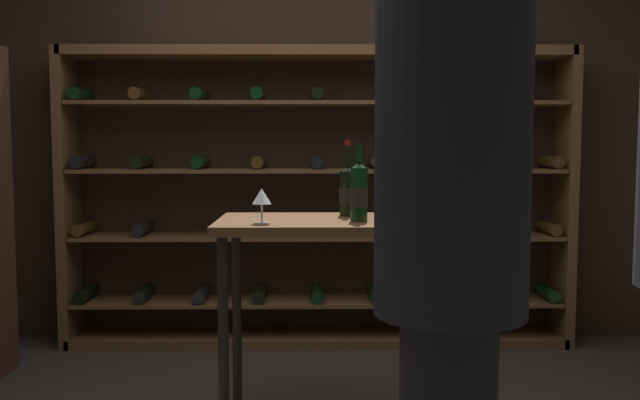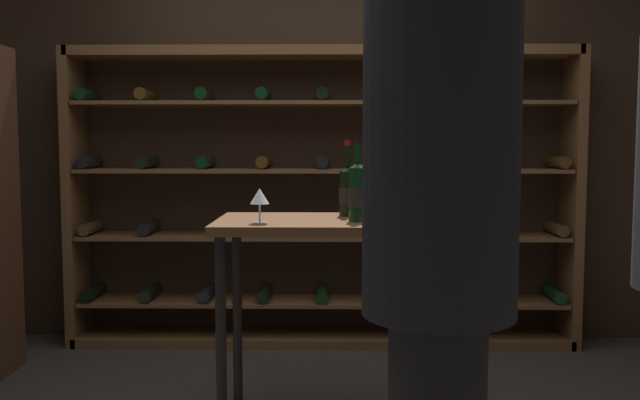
{
  "view_description": "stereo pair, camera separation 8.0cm",
  "coord_description": "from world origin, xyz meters",
  "px_view_note": "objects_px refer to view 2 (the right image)",
  "views": [
    {
      "loc": [
        -0.01,
        -2.9,
        1.28
      ],
      "look_at": [
        0.02,
        0.21,
        1.02
      ],
      "focal_mm": 38.3,
      "sensor_mm": 36.0,
      "label": 1
    },
    {
      "loc": [
        0.07,
        -2.9,
        1.28
      ],
      "look_at": [
        0.02,
        0.21,
        1.02
      ],
      "focal_mm": 38.3,
      "sensor_mm": 36.0,
      "label": 2
    }
  ],
  "objects_px": {
    "wine_bottle_amber_reserve": "(347,190)",
    "wine_rack": "(321,200)",
    "person_host_in_suit": "(439,230)",
    "tasting_table": "(324,251)",
    "wine_bottle_red_label": "(392,186)",
    "wine_glass_stemmed_center": "(260,198)",
    "wine_bottle_green_slim": "(357,191)"
  },
  "relations": [
    {
      "from": "wine_bottle_red_label",
      "to": "wine_glass_stemmed_center",
      "type": "relative_size",
      "value": 2.56
    },
    {
      "from": "wine_rack",
      "to": "wine_bottle_green_slim",
      "type": "relative_size",
      "value": 9.37
    },
    {
      "from": "wine_bottle_green_slim",
      "to": "wine_bottle_amber_reserve",
      "type": "xyz_separation_m",
      "value": [
        -0.04,
        0.22,
        -0.01
      ]
    },
    {
      "from": "wine_glass_stemmed_center",
      "to": "person_host_in_suit",
      "type": "bearing_deg",
      "value": -57.17
    },
    {
      "from": "wine_bottle_amber_reserve",
      "to": "wine_rack",
      "type": "bearing_deg",
      "value": 96.09
    },
    {
      "from": "wine_bottle_red_label",
      "to": "person_host_in_suit",
      "type": "bearing_deg",
      "value": -89.1
    },
    {
      "from": "wine_bottle_green_slim",
      "to": "wine_glass_stemmed_center",
      "type": "xyz_separation_m",
      "value": [
        -0.4,
        -0.09,
        -0.02
      ]
    },
    {
      "from": "tasting_table",
      "to": "wine_bottle_amber_reserve",
      "type": "xyz_separation_m",
      "value": [
        0.1,
        0.14,
        0.26
      ]
    },
    {
      "from": "wine_bottle_green_slim",
      "to": "person_host_in_suit",
      "type": "bearing_deg",
      "value": -79.5
    },
    {
      "from": "wine_rack",
      "to": "wine_bottle_amber_reserve",
      "type": "height_order",
      "value": "wine_rack"
    },
    {
      "from": "person_host_in_suit",
      "to": "tasting_table",
      "type": "bearing_deg",
      "value": -94.37
    },
    {
      "from": "wine_rack",
      "to": "wine_bottle_red_label",
      "type": "bearing_deg",
      "value": -74.85
    },
    {
      "from": "wine_rack",
      "to": "wine_bottle_amber_reserve",
      "type": "bearing_deg",
      "value": -83.91
    },
    {
      "from": "wine_rack",
      "to": "wine_bottle_amber_reserve",
      "type": "xyz_separation_m",
      "value": [
        0.13,
        -1.25,
        0.15
      ]
    },
    {
      "from": "wine_bottle_red_label",
      "to": "wine_bottle_amber_reserve",
      "type": "bearing_deg",
      "value": -177.76
    },
    {
      "from": "wine_rack",
      "to": "person_host_in_suit",
      "type": "bearing_deg",
      "value": -81.79
    },
    {
      "from": "wine_rack",
      "to": "wine_glass_stemmed_center",
      "type": "xyz_separation_m",
      "value": [
        -0.23,
        -1.55,
        0.14
      ]
    },
    {
      "from": "person_host_in_suit",
      "to": "wine_bottle_green_slim",
      "type": "relative_size",
      "value": 5.52
    },
    {
      "from": "wine_rack",
      "to": "wine_bottle_red_label",
      "type": "relative_size",
      "value": 8.69
    },
    {
      "from": "tasting_table",
      "to": "wine_bottle_green_slim",
      "type": "bearing_deg",
      "value": -29.76
    },
    {
      "from": "wine_rack",
      "to": "wine_bottle_amber_reserve",
      "type": "distance_m",
      "value": 1.26
    },
    {
      "from": "person_host_in_suit",
      "to": "wine_bottle_amber_reserve",
      "type": "bearing_deg",
      "value": -100.79
    },
    {
      "from": "wine_glass_stemmed_center",
      "to": "wine_bottle_green_slim",
      "type": "bearing_deg",
      "value": 12.45
    },
    {
      "from": "person_host_in_suit",
      "to": "wine_bottle_red_label",
      "type": "height_order",
      "value": "person_host_in_suit"
    },
    {
      "from": "person_host_in_suit",
      "to": "wine_bottle_red_label",
      "type": "bearing_deg",
      "value": -110.26
    },
    {
      "from": "person_host_in_suit",
      "to": "wine_rack",
      "type": "bearing_deg",
      "value": -102.95
    },
    {
      "from": "wine_bottle_red_label",
      "to": "tasting_table",
      "type": "bearing_deg",
      "value": -154.89
    },
    {
      "from": "wine_bottle_green_slim",
      "to": "wine_bottle_amber_reserve",
      "type": "distance_m",
      "value": 0.22
    },
    {
      "from": "person_host_in_suit",
      "to": "wine_bottle_red_label",
      "type": "xyz_separation_m",
      "value": [
        -0.02,
        1.22,
        0.05
      ]
    },
    {
      "from": "wine_rack",
      "to": "person_host_in_suit",
      "type": "xyz_separation_m",
      "value": [
        0.35,
        -2.46,
        0.12
      ]
    },
    {
      "from": "wine_bottle_red_label",
      "to": "wine_bottle_green_slim",
      "type": "relative_size",
      "value": 1.08
    },
    {
      "from": "tasting_table",
      "to": "wine_bottle_amber_reserve",
      "type": "distance_m",
      "value": 0.31
    }
  ]
}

